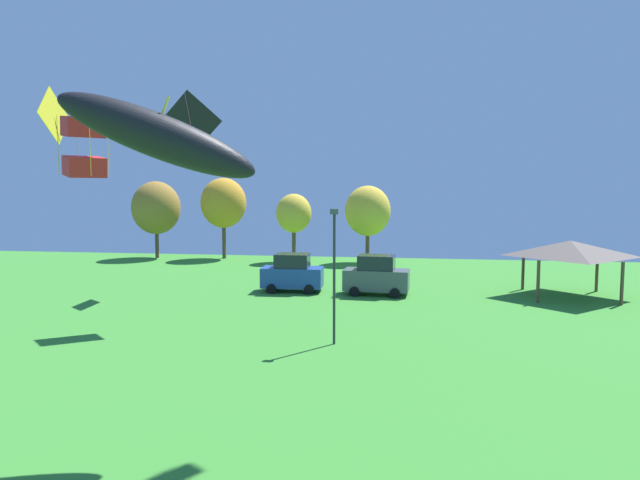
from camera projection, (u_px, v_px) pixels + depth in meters
kite_flying_2 at (178, 139)px, 37.19m from camera, size 1.29×3.26×3.46m
kite_flying_4 at (159, 136)px, 15.63m from camera, size 5.76×2.84×3.13m
kite_flying_5 at (54, 115)px, 30.05m from camera, size 0.54×3.07×3.05m
kite_flying_6 at (84, 147)px, 20.87m from camera, size 1.89×1.89×2.29m
kite_flying_7 at (190, 122)px, 29.47m from camera, size 3.22×1.16×3.16m
parked_car_leftmost at (292, 273)px, 38.07m from camera, size 4.09×2.22×2.54m
parked_car_second_from_left at (376, 276)px, 36.89m from camera, size 4.30×2.34×2.59m
park_pavilion at (570, 249)px, 36.07m from camera, size 6.15×5.83×3.60m
light_post_1 at (334, 268)px, 25.02m from camera, size 0.36×0.20×6.01m
treeline_tree_0 at (156, 208)px, 56.07m from camera, size 4.73×4.73×7.57m
treeline_tree_1 at (223, 203)px, 55.57m from camera, size 4.43×4.43×7.89m
treeline_tree_2 at (294, 214)px, 53.16m from camera, size 3.31×3.31×6.37m
treeline_tree_3 at (368, 211)px, 52.47m from camera, size 4.21×4.21×7.12m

